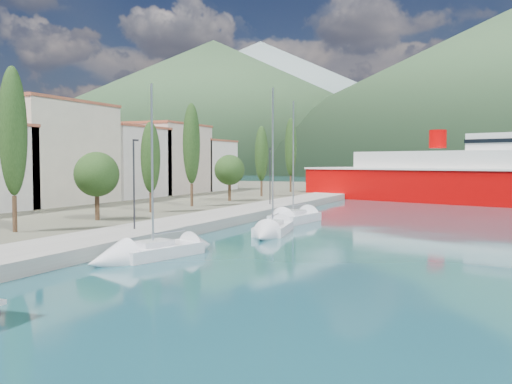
% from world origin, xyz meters
% --- Properties ---
extents(ground, '(1400.00, 1400.00, 0.00)m').
position_xyz_m(ground, '(0.00, 120.00, 0.00)').
color(ground, '#184851').
extents(quay, '(5.00, 88.00, 0.80)m').
position_xyz_m(quay, '(-9.00, 26.00, 0.40)').
color(quay, gray).
rests_on(quay, ground).
extents(town_buildings, '(9.20, 69.20, 11.30)m').
position_xyz_m(town_buildings, '(-32.00, 36.91, 5.57)').
color(town_buildings, beige).
rests_on(town_buildings, land_strip).
extents(tree_row, '(3.61, 66.14, 11.41)m').
position_xyz_m(tree_row, '(-15.81, 31.98, 5.93)').
color(tree_row, '#47301E').
rests_on(tree_row, land_strip).
extents(lamp_posts, '(0.15, 45.77, 6.06)m').
position_xyz_m(lamp_posts, '(-9.00, 15.80, 4.08)').
color(lamp_posts, '#2D2D33').
rests_on(lamp_posts, quay).
extents(sailboat_near, '(4.04, 7.60, 10.47)m').
position_xyz_m(sailboat_near, '(-4.40, 7.41, 0.29)').
color(sailboat_near, silver).
rests_on(sailboat_near, ground).
extents(sailboat_mid, '(3.56, 8.34, 11.63)m').
position_xyz_m(sailboat_mid, '(-1.52, 19.92, 0.29)').
color(sailboat_mid, silver).
rests_on(sailboat_mid, ground).
extents(sailboat_far, '(3.52, 8.15, 11.61)m').
position_xyz_m(sailboat_far, '(-3.08, 27.65, 0.32)').
color(sailboat_far, silver).
rests_on(sailboat_far, ground).
extents(ferry, '(52.07, 27.83, 10.22)m').
position_xyz_m(ferry, '(12.92, 60.69, 3.11)').
color(ferry, '#C10102').
rests_on(ferry, ground).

